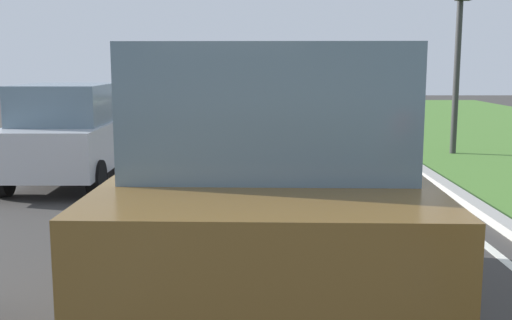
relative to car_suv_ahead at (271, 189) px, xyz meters
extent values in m
plane|color=#383533|center=(-0.96, 5.64, -1.17)|extent=(60.00, 60.00, 0.00)
cube|color=silver|center=(-1.66, 5.64, -1.16)|extent=(0.12, 32.00, 0.01)
cube|color=silver|center=(2.64, 5.64, -1.16)|extent=(0.12, 32.00, 0.01)
cube|color=#9E9B93|center=(3.14, 5.64, -1.11)|extent=(0.24, 48.00, 0.12)
cube|color=brown|center=(0.00, 0.04, -0.24)|extent=(2.03, 4.56, 1.10)
cube|color=slate|center=(0.00, -0.11, 0.71)|extent=(1.78, 2.75, 0.80)
cylinder|color=black|center=(-0.83, 1.60, -0.79)|extent=(0.24, 0.77, 0.76)
cylinder|color=black|center=(0.92, 1.54, -0.79)|extent=(0.24, 0.77, 0.76)
cube|color=#B7BABF|center=(-3.46, 6.29, -0.47)|extent=(1.66, 3.71, 0.80)
cube|color=slate|center=(-3.46, 6.04, 0.27)|extent=(1.49, 1.91, 0.68)
cylinder|color=black|center=(-4.22, 7.55, -0.87)|extent=(0.22, 0.60, 0.60)
cylinder|color=black|center=(-2.71, 7.55, -0.87)|extent=(0.22, 0.60, 0.60)
cylinder|color=black|center=(-4.21, 5.03, -0.87)|extent=(0.22, 0.60, 0.60)
cylinder|color=black|center=(-2.70, 5.04, -0.87)|extent=(0.22, 0.60, 0.60)
cylinder|color=#2D2D2D|center=(4.48, 9.45, 1.13)|extent=(0.14, 0.14, 4.59)
camera|label=1|loc=(-0.11, -4.82, 1.00)|focal=43.44mm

